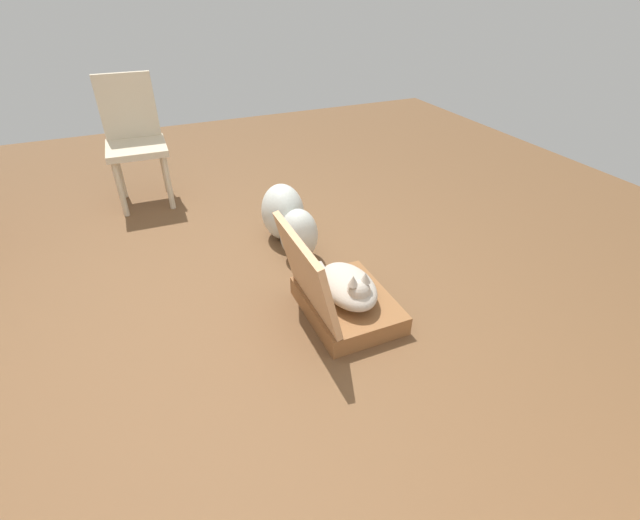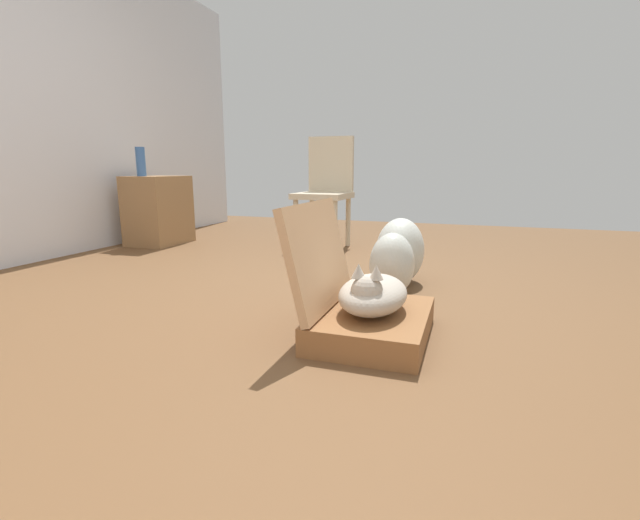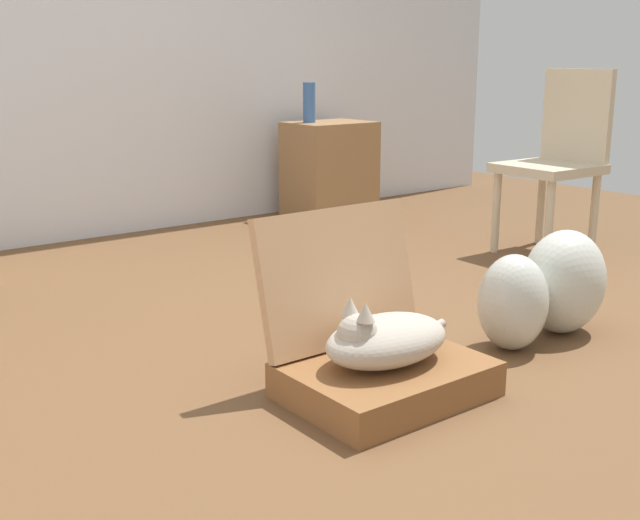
% 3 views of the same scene
% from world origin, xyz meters
% --- Properties ---
extents(ground_plane, '(7.68, 7.68, 0.00)m').
position_xyz_m(ground_plane, '(0.00, 0.00, 0.00)').
color(ground_plane, brown).
rests_on(ground_plane, ground).
extents(suitcase_base, '(0.61, 0.46, 0.11)m').
position_xyz_m(suitcase_base, '(-0.33, -0.59, 0.06)').
color(suitcase_base, brown).
rests_on(suitcase_base, ground).
extents(suitcase_lid, '(0.61, 0.14, 0.46)m').
position_xyz_m(suitcase_lid, '(-0.33, -0.35, 0.34)').
color(suitcase_lid, tan).
rests_on(suitcase_lid, suitcase_base).
extents(cat, '(0.52, 0.28, 0.23)m').
position_xyz_m(cat, '(-0.34, -0.59, 0.20)').
color(cat, '#B2A899').
rests_on(cat, suitcase_base).
extents(plastic_bag_white, '(0.26, 0.25, 0.36)m').
position_xyz_m(plastic_bag_white, '(0.33, -0.56, 0.18)').
color(plastic_bag_white, silver).
rests_on(plastic_bag_white, ground).
extents(plastic_bag_clear, '(0.36, 0.30, 0.41)m').
position_xyz_m(plastic_bag_clear, '(0.64, -0.56, 0.20)').
color(plastic_bag_clear, silver).
rests_on(plastic_bag_clear, ground).
extents(side_table, '(0.55, 0.42, 0.64)m').
position_xyz_m(side_table, '(1.37, 1.85, 0.32)').
color(side_table, olive).
rests_on(side_table, ground).
extents(vase_tall, '(0.08, 0.08, 0.26)m').
position_xyz_m(vase_tall, '(1.23, 1.89, 0.77)').
color(vase_tall, '#38609E').
rests_on(vase_tall, side_table).
extents(chair, '(0.49, 0.46, 1.00)m').
position_xyz_m(chair, '(1.73, 0.30, 0.54)').
color(chair, beige).
rests_on(chair, ground).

